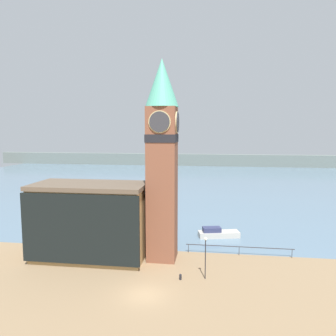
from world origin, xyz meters
name	(u,v)px	position (x,y,z in m)	size (l,w,h in m)	color
ground_plane	(145,295)	(0.00, 0.00, 0.00)	(160.00, 160.00, 0.00)	#846B4C
water	(193,180)	(0.00, 71.40, 0.00)	(160.00, 120.00, 0.00)	slate
far_shoreline	(199,160)	(0.00, 111.40, 2.50)	(180.00, 3.00, 5.00)	slate
pier_railing	(239,247)	(9.44, 11.15, 0.97)	(13.07, 0.08, 1.09)	#333338
clock_tower	(162,155)	(0.25, 8.86, 12.36)	(3.81, 3.81, 23.26)	brown
pier_building	(90,221)	(-8.32, 7.89, 4.52)	(13.48, 6.64, 9.01)	#A88451
boat_near	(217,233)	(6.86, 17.70, 0.54)	(6.07, 3.17, 1.45)	#B7B2A8
mooring_bollard_near	(180,277)	(2.97, 3.53, 0.33)	(0.27, 0.27, 0.62)	black
lamp_post	(205,250)	(5.47, 4.10, 3.04)	(0.32, 0.32, 4.42)	black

